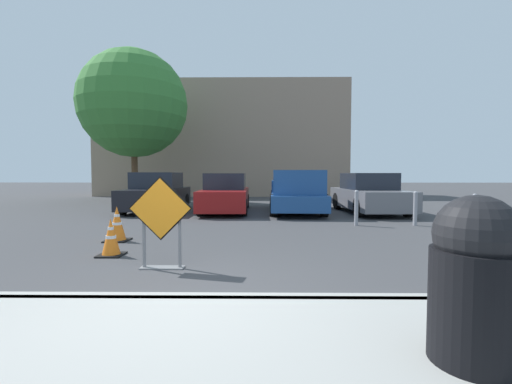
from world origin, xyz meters
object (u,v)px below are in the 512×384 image
traffic_cone_second (117,224)px  parked_car_third (369,194)px  road_closed_sign (161,218)px  parked_car_second (226,194)px  traffic_cone_nearest (111,238)px  pickup_truck (297,194)px  bollard_nearest (356,207)px  trash_bin (475,279)px  bollard_second (415,208)px  parked_car_nearest (157,194)px  bollard_third (474,209)px

traffic_cone_second → parked_car_third: size_ratio=0.17×
road_closed_sign → parked_car_second: bearing=88.8°
traffic_cone_nearest → pickup_truck: pickup_truck is taller
parked_car_second → pickup_truck: 2.79m
pickup_truck → bollard_nearest: size_ratio=5.02×
trash_bin → bollard_second: bearing=68.4°
parked_car_third → bollard_nearest: parked_car_third is taller
road_closed_sign → traffic_cone_nearest: bearing=143.5°
parked_car_nearest → pickup_truck: bearing=174.4°
traffic_cone_second → bollard_third: bollard_third is taller
traffic_cone_second → pickup_truck: size_ratio=0.15×
bollard_nearest → bollard_third: size_ratio=1.11×
road_closed_sign → traffic_cone_second: 2.79m
parked_car_second → traffic_cone_nearest: bearing=78.9°
parked_car_third → bollard_third: (1.94, -3.39, -0.21)m
parked_car_third → parked_car_second: bearing=-5.3°
bollard_second → bollard_third: (1.68, 0.00, -0.03)m
trash_bin → parked_car_third: bearing=76.1°
traffic_cone_nearest → traffic_cone_second: 1.44m
traffic_cone_second → trash_bin: bearing=-47.4°
bollard_third → traffic_cone_second: bearing=-165.8°
trash_bin → bollard_third: trash_bin is taller
parked_car_second → bollard_third: (7.50, -3.64, -0.20)m
bollard_third → traffic_cone_nearest: bearing=-157.2°
traffic_cone_nearest → parked_car_third: (6.89, 7.11, 0.37)m
bollard_second → bollard_third: bearing=0.0°
traffic_cone_second → parked_car_second: (1.80, 5.99, 0.31)m
traffic_cone_nearest → traffic_cone_second: bearing=108.6°
traffic_cone_nearest → traffic_cone_second: size_ratio=0.88×
traffic_cone_second → bollard_second: size_ratio=0.78×
parked_car_second → bollard_third: size_ratio=4.93×
bollard_nearest → parked_car_nearest: bearing=151.1°
traffic_cone_nearest → trash_bin: bearing=-41.4°
bollard_third → trash_bin: bearing=-121.9°
traffic_cone_nearest → bollard_nearest: size_ratio=0.66×
traffic_cone_nearest → parked_car_nearest: size_ratio=0.17×
trash_bin → bollard_second: trash_bin is taller
parked_car_third → bollard_nearest: (-1.43, -3.39, -0.16)m
pickup_truck → bollard_nearest: 3.57m
road_closed_sign → bollard_second: size_ratio=1.45×
parked_car_third → trash_bin: bearing=73.4°
parked_car_second → bollard_second: bearing=147.2°
parked_car_third → bollard_nearest: bearing=64.5°
pickup_truck → road_closed_sign: bearing=72.1°
road_closed_sign → trash_bin: bearing=-43.1°
traffic_cone_nearest → bollard_nearest: 6.61m
traffic_cone_second → trash_bin: 6.90m
traffic_cone_nearest → parked_car_nearest: parked_car_nearest is taller
parked_car_second → parked_car_third: parked_car_third is taller
parked_car_second → trash_bin: bearing=103.8°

